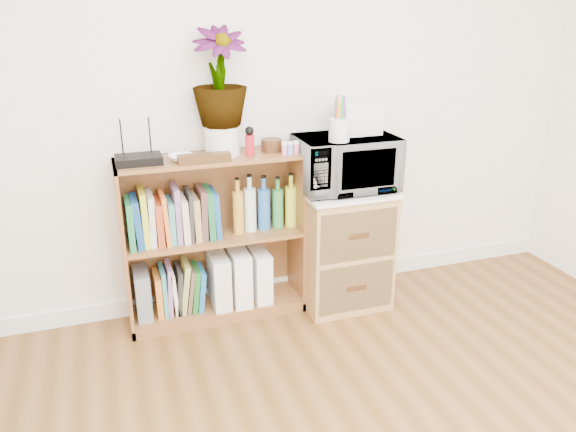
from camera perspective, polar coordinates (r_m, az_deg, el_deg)
name	(u,v)px	position (r m, az deg, el deg)	size (l,w,h in m)	color
skirting_board	(268,286)	(3.55, -2.08, -7.11)	(4.00, 0.02, 0.10)	white
bookshelf	(214,239)	(3.17, -7.51, -2.33)	(1.00, 0.30, 0.95)	brown
wicker_unit	(342,247)	(3.37, 5.46, -3.17)	(0.50, 0.45, 0.70)	#9E7542
microwave	(345,163)	(3.18, 5.85, 5.38)	(0.55, 0.37, 0.30)	white
pen_cup	(339,130)	(3.02, 5.23, 8.70)	(0.11, 0.11, 0.12)	silver
small_appliance	(358,118)	(3.22, 7.12, 9.89)	(0.22, 0.19, 0.18)	white
router	(139,160)	(2.95, -14.93, 5.56)	(0.23, 0.16, 0.04)	black
white_bowl	(181,158)	(2.96, -10.81, 5.85)	(0.13, 0.13, 0.03)	white
plant_pot	(222,140)	(3.04, -6.69, 7.64)	(0.18, 0.18, 0.16)	silver
potted_plant	(220,77)	(2.98, -6.97, 13.84)	(0.28, 0.28, 0.50)	#2E6D2B
trinket_box	(204,158)	(2.91, -8.50, 5.84)	(0.27, 0.07, 0.04)	#3A240F
kokeshi_doll	(250,145)	(3.01, -3.90, 7.19)	(0.05, 0.05, 0.11)	#AE1524
wooden_bowl	(272,145)	(3.10, -1.68, 7.20)	(0.11, 0.11, 0.07)	#361C0E
paint_jars	(290,150)	(3.03, 0.23, 6.76)	(0.10, 0.04, 0.05)	pink
file_box	(143,293)	(3.25, -14.56, -7.58)	(0.08, 0.22, 0.27)	slate
magazine_holder_left	(219,279)	(3.27, -7.04, -6.42)	(0.10, 0.25, 0.31)	white
magazine_holder_mid	(239,275)	(3.29, -5.02, -6.04)	(0.10, 0.26, 0.32)	white
magazine_holder_right	(260,274)	(3.32, -2.91, -5.90)	(0.10, 0.24, 0.30)	white
cookbooks	(173,217)	(3.09, -11.61, -0.11)	(0.49, 0.20, 0.31)	#1F7744
liquor_bottles	(264,203)	(3.17, -2.42, 1.29)	(0.38, 0.07, 0.32)	gold
lower_books	(179,288)	(3.26, -11.05, -7.23)	(0.28, 0.19, 0.29)	orange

